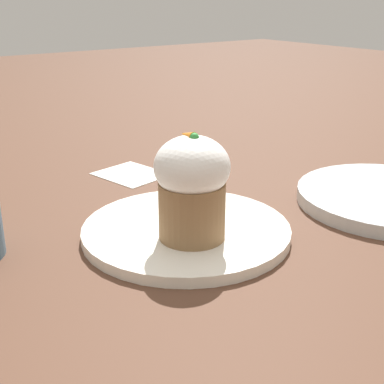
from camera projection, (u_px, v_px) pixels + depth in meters
The scene contains 5 objects.
ground_plane at pixel (186, 235), 0.63m from camera, with size 4.00×4.00×0.00m, color #513323.
dessert_plate at pixel (186, 231), 0.63m from camera, with size 0.24×0.24×0.01m.
carrot_cake at pixel (192, 186), 0.58m from camera, with size 0.08×0.08×0.12m.
spoon at pixel (186, 220), 0.63m from camera, with size 0.10×0.12×0.01m.
paper_napkin at pixel (131, 174), 0.84m from camera, with size 0.12×0.11×0.00m.
Camera 1 is at (-0.47, 0.33, 0.27)m, focal length 50.00 mm.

